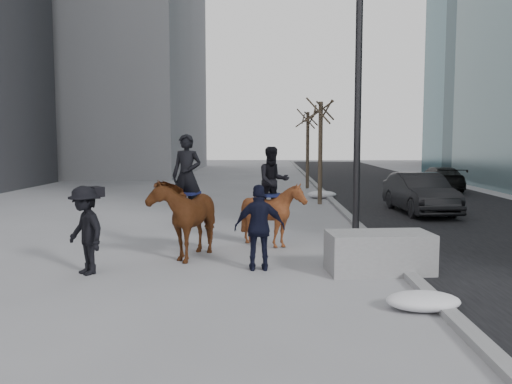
{
  "coord_description": "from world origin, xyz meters",
  "views": [
    {
      "loc": [
        0.28,
        -10.74,
        2.66
      ],
      "look_at": [
        0.0,
        1.2,
        1.5
      ],
      "focal_mm": 38.0,
      "sensor_mm": 36.0,
      "label": 1
    }
  ],
  "objects_px": {
    "planter": "(379,252)",
    "mounted_left": "(186,211)",
    "car_near": "(420,193)",
    "mounted_right": "(273,207)"
  },
  "relations": [
    {
      "from": "planter",
      "to": "car_near",
      "type": "bearing_deg",
      "value": 69.78
    },
    {
      "from": "planter",
      "to": "mounted_right",
      "type": "relative_size",
      "value": 0.82
    },
    {
      "from": "car_near",
      "to": "mounted_right",
      "type": "bearing_deg",
      "value": -134.45
    },
    {
      "from": "mounted_right",
      "to": "mounted_left",
      "type": "bearing_deg",
      "value": -150.14
    },
    {
      "from": "car_near",
      "to": "mounted_right",
      "type": "xyz_separation_m",
      "value": [
        -5.36,
        -6.27,
        0.27
      ]
    },
    {
      "from": "planter",
      "to": "mounted_left",
      "type": "relative_size",
      "value": 0.73
    },
    {
      "from": "planter",
      "to": "car_near",
      "type": "distance_m",
      "value": 9.43
    },
    {
      "from": "mounted_right",
      "to": "planter",
      "type": "bearing_deg",
      "value": -50.78
    },
    {
      "from": "planter",
      "to": "mounted_right",
      "type": "distance_m",
      "value": 3.38
    },
    {
      "from": "planter",
      "to": "mounted_left",
      "type": "height_order",
      "value": "mounted_left"
    }
  ]
}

